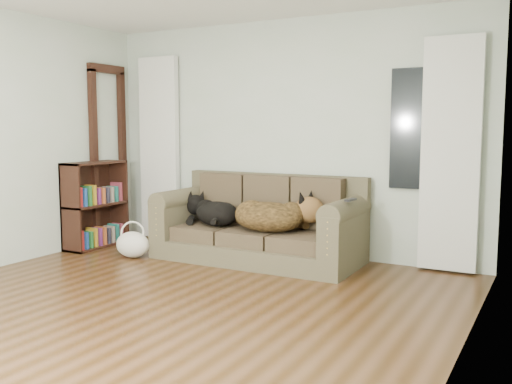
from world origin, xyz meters
The scene contains 13 objects.
floor centered at (0.00, 0.00, 0.00)m, with size 5.00×5.00×0.00m, color #37210C.
wall_back centered at (0.00, 2.50, 1.30)m, with size 4.50×0.04×2.60m, color beige.
wall_right centered at (2.25, 0.00, 1.30)m, with size 0.04×5.00×2.60m, color beige.
curtain_left centered at (-1.70, 2.42, 1.15)m, with size 0.55×0.08×2.25m, color silver.
curtain_right centered at (1.80, 2.42, 1.15)m, with size 0.55×0.08×2.25m, color silver.
window_pane centered at (1.45, 2.47, 1.40)m, with size 0.50×0.03×1.20m, color black.
door_casing centered at (-2.20, 2.05, 1.05)m, with size 0.07×0.60×2.10m, color black.
sofa centered at (-0.07, 1.97, 0.45)m, with size 2.17×0.94×0.89m, color #4C422E.
dog_black_lab centered at (-0.59, 1.95, 0.48)m, with size 0.63×0.44×0.27m, color black.
dog_shepherd centered at (0.16, 1.89, 0.49)m, with size 0.77×0.54×0.34m, color black.
tv_remote centered at (1.00, 1.87, 0.73)m, with size 0.05×0.18×0.02m, color black.
tote_bag centered at (-1.33, 1.45, 0.16)m, with size 0.39×0.30×0.28m, color silver.
bookshelf centered at (-2.09, 1.68, 0.50)m, with size 0.30×0.81×1.01m, color black.
Camera 1 is at (2.76, -3.28, 1.42)m, focal length 40.00 mm.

